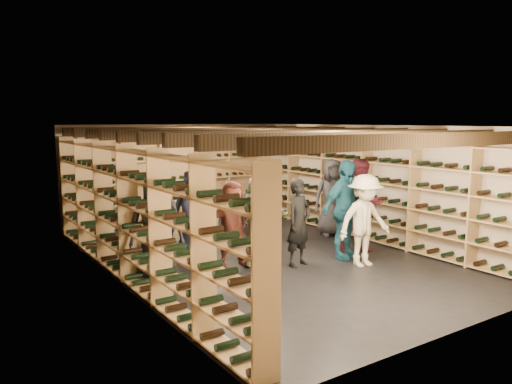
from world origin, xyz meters
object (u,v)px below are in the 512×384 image
object	(u,v)px
person_6	(194,216)
person_12	(332,198)
person_10	(262,201)
crate_loose	(266,233)
person_1	(299,222)
person_8	(362,206)
person_5	(233,224)
person_7	(256,218)
crate_stack_right	(175,227)
person_0	(156,225)
person_3	(365,221)
person_4	(345,210)
crate_stack_left	(205,217)
person_2	(267,219)

from	to	relation	value
person_6	person_12	size ratio (longest dim) A/B	0.98
person_10	crate_loose	bearing A→B (deg)	12.28
person_10	person_1	bearing A→B (deg)	-95.30
person_8	person_10	bearing A→B (deg)	124.93
person_5	person_12	world-z (taller)	person_12
person_7	person_12	size ratio (longest dim) A/B	0.88
crate_loose	person_6	world-z (taller)	person_6
crate_stack_right	crate_loose	size ratio (longest dim) A/B	1.16
person_0	person_5	size ratio (longest dim) A/B	1.19
person_1	person_6	world-z (taller)	person_6
person_3	person_12	distance (m)	2.32
person_4	person_8	bearing A→B (deg)	8.06
person_6	person_7	bearing A→B (deg)	2.99
person_7	person_0	bearing A→B (deg)	-151.13
person_3	person_6	xyz separation A→B (m)	(-2.31, 1.88, 0.03)
crate_stack_left	person_4	world-z (taller)	person_4
person_8	person_6	bearing A→B (deg)	169.64
person_1	person_8	xyz separation A→B (m)	(1.53, 0.03, 0.14)
person_2	person_3	size ratio (longest dim) A/B	1.04
person_6	person_10	bearing A→B (deg)	46.72
person_12	crate_loose	bearing A→B (deg)	174.11
person_1	person_2	bearing A→B (deg)	136.16
crate_stack_right	person_0	world-z (taller)	person_0
person_5	person_12	size ratio (longest dim) A/B	0.88
crate_stack_left	person_3	bearing A→B (deg)	-70.37
person_4	crate_loose	bearing A→B (deg)	91.15
person_5	person_6	distance (m)	0.76
crate_stack_right	person_12	size ratio (longest dim) A/B	0.35
person_6	person_7	distance (m)	1.14
crate_loose	person_10	bearing A→B (deg)	180.00
crate_stack_right	person_6	distance (m)	1.91
person_2	person_4	world-z (taller)	person_4
crate_stack_right	person_0	bearing A→B (deg)	-120.23
person_1	person_0	bearing A→B (deg)	150.68
person_5	person_8	size ratio (longest dim) A/B	0.82
crate_stack_left	person_0	bearing A→B (deg)	-132.34
person_8	person_10	world-z (taller)	person_8
person_7	person_4	bearing A→B (deg)	-11.59
person_2	person_10	bearing A→B (deg)	66.66
person_2	crate_stack_left	bearing A→B (deg)	95.43
crate_stack_right	person_6	world-z (taller)	person_6
person_7	person_12	world-z (taller)	person_12
crate_loose	person_6	bearing A→B (deg)	-158.25
person_1	person_4	xyz separation A→B (m)	(0.98, -0.10, 0.14)
person_0	person_1	xyz separation A→B (m)	(2.34, -0.64, -0.12)
person_2	person_7	bearing A→B (deg)	83.91
person_7	person_12	bearing A→B (deg)	37.24
person_5	person_10	xyz separation A→B (m)	(1.62, 1.47, 0.06)
person_5	person_1	bearing A→B (deg)	-15.18
crate_stack_left	crate_loose	xyz separation A→B (m)	(1.08, -0.76, -0.34)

